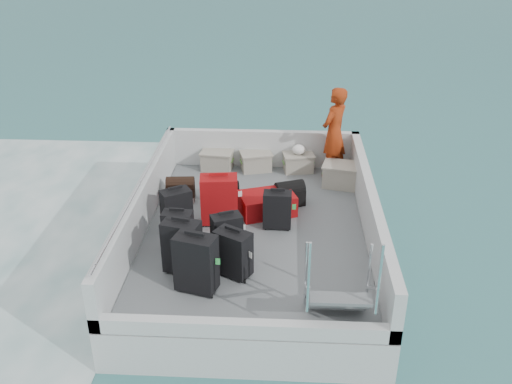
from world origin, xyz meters
TOP-DOWN VIEW (x-y plane):
  - ground at (0.00, 0.00)m, footprint 160.00×160.00m
  - ferry_hull at (0.00, 0.00)m, footprint 3.60×5.00m
  - deck at (0.00, 0.00)m, footprint 3.30×4.70m
  - deck_fittings at (0.35, -0.32)m, footprint 3.60×5.00m
  - suitcase_0 at (-0.91, -1.18)m, footprint 0.55×0.39m
  - suitcase_1 at (-1.05, -0.68)m, footprint 0.44×0.27m
  - suitcase_2 at (-1.20, -0.01)m, footprint 0.52×0.46m
  - suitcase_3 at (-0.66, -1.57)m, footprint 0.58×0.43m
  - suitcase_4 at (-0.36, -0.71)m, footprint 0.48×0.39m
  - suitcase_5 at (-0.57, 0.20)m, footprint 0.60×0.40m
  - suitcase_6 at (-0.22, -1.21)m, footprint 0.55×0.48m
  - suitcase_7 at (0.34, 0.08)m, footprint 0.43×0.26m
  - suitcase_8 at (0.16, 0.54)m, footprint 1.00×0.82m
  - duffel_0 at (-1.31, 0.92)m, footprint 0.49×0.34m
  - duffel_1 at (-0.55, 0.86)m, footprint 0.46×0.37m
  - duffel_2 at (0.53, 0.86)m, footprint 0.54×0.44m
  - crate_0 at (-0.84, 2.20)m, footprint 0.59×0.44m
  - crate_1 at (-0.10, 2.20)m, footprint 0.61×0.49m
  - crate_2 at (0.69, 2.20)m, footprint 0.58×0.44m
  - crate_3 at (1.45, 1.61)m, footprint 0.72×0.57m
  - yellow_bag at (0.72, 2.20)m, footprint 0.28×0.26m
  - white_bag at (0.69, 2.20)m, footprint 0.24×0.24m
  - passenger at (1.30, 2.05)m, footprint 0.68×0.73m

SIDE VIEW (x-z plane):
  - ground at x=0.00m, z-range 0.00..0.00m
  - ferry_hull at x=0.00m, z-range 0.00..0.60m
  - deck at x=0.00m, z-range 0.60..0.62m
  - yellow_bag at x=0.72m, z-range 0.62..0.84m
  - crate_2 at x=0.69m, z-range 0.62..0.94m
  - duffel_0 at x=-1.31m, z-range 0.62..0.94m
  - duffel_1 at x=-0.55m, z-range 0.62..0.94m
  - duffel_2 at x=0.53m, z-range 0.62..0.94m
  - crate_1 at x=-0.10m, z-range 0.62..0.94m
  - crate_0 at x=-0.84m, z-range 0.62..0.95m
  - suitcase_8 at x=0.16m, z-range 0.62..0.96m
  - crate_3 at x=1.45m, z-range 0.62..1.01m
  - suitcase_7 at x=0.34m, z-range 0.62..1.22m
  - suitcase_4 at x=-0.36m, z-range 0.62..1.24m
  - suitcase_1 at x=-1.05m, z-range 0.62..1.25m
  - suitcase_2 at x=-1.20m, z-range 0.62..1.26m
  - suitcase_6 at x=-0.22m, z-range 0.62..1.28m
  - deck_fittings at x=0.35m, z-range 0.54..1.44m
  - suitcase_0 at x=-0.91m, z-range 0.62..1.38m
  - suitcase_5 at x=-0.57m, z-range 0.62..1.40m
  - suitcase_3 at x=-0.66m, z-range 0.62..1.41m
  - white_bag at x=0.69m, z-range 0.94..1.12m
  - passenger at x=1.30m, z-range 0.62..2.28m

